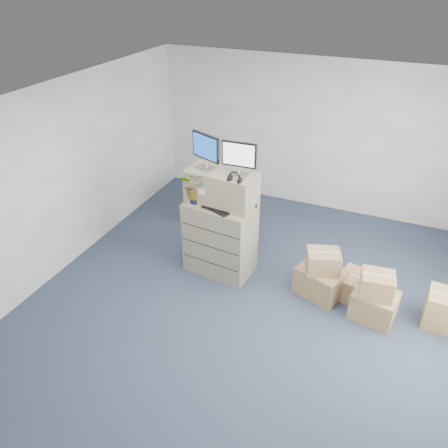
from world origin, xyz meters
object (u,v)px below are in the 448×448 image
(filing_cabinet_lower, at_px, (220,238))
(office_chair, at_px, (211,202))
(monitor_left, at_px, (206,150))
(keyboard, at_px, (217,208))
(water_bottle, at_px, (226,196))
(potted_plant, at_px, (195,189))
(monitor_right, at_px, (239,157))

(filing_cabinet_lower, xyz_separation_m, office_chair, (-0.77, 1.33, -0.21))
(monitor_left, distance_m, keyboard, 0.83)
(water_bottle, distance_m, potted_plant, 0.46)
(potted_plant, height_order, office_chair, potted_plant)
(water_bottle, bearing_deg, keyboard, -107.64)
(monitor_left, xyz_separation_m, keyboard, (0.25, -0.20, -0.77))
(filing_cabinet_lower, bearing_deg, water_bottle, 41.12)
(filing_cabinet_lower, distance_m, office_chair, 1.55)
(keyboard, bearing_deg, monitor_left, 163.05)
(monitor_left, xyz_separation_m, potted_plant, (-0.10, -0.17, -0.55))
(filing_cabinet_lower, xyz_separation_m, monitor_right, (0.27, 0.03, 1.35))
(filing_cabinet_lower, bearing_deg, potted_plant, -157.70)
(monitor_left, distance_m, potted_plant, 0.58)
(monitor_left, bearing_deg, filing_cabinet_lower, 7.19)
(office_chair, bearing_deg, water_bottle, 126.84)
(water_bottle, bearing_deg, potted_plant, -159.30)
(monitor_left, relative_size, potted_plant, 1.19)
(keyboard, bearing_deg, office_chair, 140.03)
(potted_plant, xyz_separation_m, office_chair, (-0.43, 1.43, -1.02))
(monitor_right, distance_m, water_bottle, 0.66)
(keyboard, relative_size, water_bottle, 1.82)
(water_bottle, xyz_separation_m, office_chair, (-0.85, 1.27, -0.92))
(office_chair, bearing_deg, filing_cabinet_lower, 123.25)
(filing_cabinet_lower, height_order, office_chair, filing_cabinet_lower)
(potted_plant, bearing_deg, monitor_left, 58.41)
(potted_plant, relative_size, office_chair, 0.58)
(filing_cabinet_lower, height_order, keyboard, keyboard)
(filing_cabinet_lower, height_order, water_bottle, water_bottle)
(office_chair, bearing_deg, monitor_left, 116.02)
(water_bottle, height_order, potted_plant, potted_plant)
(monitor_right, xyz_separation_m, potted_plant, (-0.61, -0.14, -0.53))
(monitor_right, height_order, office_chair, monitor_right)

